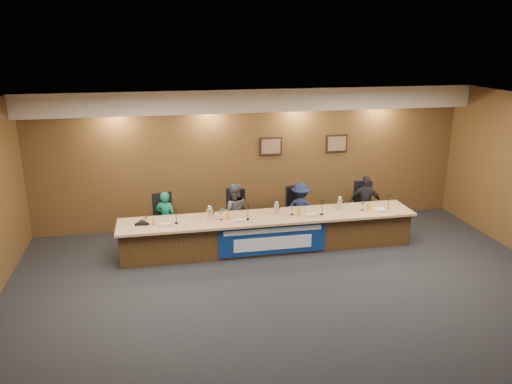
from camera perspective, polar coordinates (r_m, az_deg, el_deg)
floor at (r=8.50m, az=5.08°, el=-12.88°), size 10.00×10.00×0.00m
ceiling at (r=7.43m, az=5.74°, el=8.98°), size 10.00×8.00×0.04m
wall_back at (r=11.55m, az=-0.28°, el=3.98°), size 10.00×0.04×3.20m
soffit at (r=11.07m, az=-0.04°, el=10.50°), size 10.00×0.50×0.50m
dais_body at (r=10.43m, az=1.43°, el=-4.72°), size 6.00×0.80×0.70m
dais_top at (r=10.25m, az=1.51°, el=-2.88°), size 6.10×0.95×0.05m
banner at (r=10.05m, az=1.96°, el=-5.44°), size 2.20×0.02×0.65m
banner_text_upper at (r=9.96m, az=1.98°, el=-4.40°), size 2.00×0.01×0.10m
banner_text_lower at (r=10.07m, az=1.97°, el=-5.88°), size 1.60×0.01×0.28m
wall_photo_left at (r=11.55m, az=1.70°, el=5.24°), size 0.52×0.04×0.42m
wall_photo_right at (r=12.00m, az=9.20°, el=5.49°), size 0.52×0.04×0.42m
panelist_a at (r=10.71m, az=-10.25°, el=-3.00°), size 0.51×0.44×1.19m
panelist_b at (r=10.81m, az=-2.51°, el=-2.30°), size 0.68×0.56×1.28m
panelist_c at (r=11.13m, az=5.12°, el=-1.94°), size 0.89×0.71×1.21m
panelist_d at (r=11.63m, az=12.40°, el=-1.27°), size 0.80×0.51×1.27m
office_chair_a at (r=10.84m, az=-10.23°, el=-3.40°), size 0.59×0.59×0.08m
office_chair_b at (r=10.95m, az=-2.58°, el=-2.91°), size 0.63×0.63×0.08m
office_chair_c at (r=11.26m, az=4.96°, el=-2.38°), size 0.62×0.62×0.08m
office_chair_d at (r=11.77m, az=12.15°, el=-1.84°), size 0.58×0.58×0.08m
nameplate_a at (r=9.80m, az=-10.32°, el=-3.72°), size 0.24×0.08×0.10m
microphone_a at (r=9.95m, az=-9.08°, el=-3.53°), size 0.07×0.07×0.02m
juice_glass_a at (r=9.93m, az=-11.65°, el=-3.32°), size 0.06×0.06×0.15m
water_glass_a at (r=9.95m, az=-12.46°, el=-3.25°), size 0.08×0.08×0.18m
nameplate_b at (r=9.85m, az=-1.81°, el=-3.31°), size 0.24×0.08×0.10m
microphone_b at (r=10.04m, az=-0.95°, el=-3.11°), size 0.07×0.07×0.02m
juice_glass_b at (r=10.06m, az=-3.28°, el=-2.72°), size 0.06×0.06×0.15m
water_glass_b at (r=10.03m, az=-4.01°, el=-2.69°), size 0.08×0.08×0.18m
nameplate_c at (r=10.22m, az=6.46°, el=-2.65°), size 0.24×0.08×0.10m
microphone_c at (r=10.40m, az=7.46°, el=-2.52°), size 0.07×0.07×0.02m
juice_glass_c at (r=10.29m, az=4.90°, el=-2.28°), size 0.06×0.06×0.15m
water_glass_c at (r=10.31m, az=4.18°, el=-2.14°), size 0.08×0.08×0.18m
nameplate_d at (r=10.76m, az=14.44°, el=-2.07°), size 0.24×0.08×0.10m
microphone_d at (r=11.00m, az=14.74°, el=-1.85°), size 0.07×0.07×0.02m
juice_glass_d at (r=10.79m, az=12.72°, el=-1.70°), size 0.06×0.06×0.15m
water_glass_d at (r=10.77m, az=12.07°, el=-1.62°), size 0.08×0.08×0.18m
carafe_left at (r=10.04m, az=-5.31°, el=-2.53°), size 0.13×0.13×0.23m
carafe_mid at (r=10.34m, az=2.35°, el=-1.93°), size 0.11×0.11×0.22m
carafe_right at (r=10.74m, az=9.54°, el=-1.37°), size 0.11×0.11×0.23m
speakerphone at (r=10.04m, az=-12.90°, el=-3.48°), size 0.32×0.32×0.05m
paper_stack at (r=10.95m, az=14.17°, el=-1.94°), size 0.26×0.33×0.01m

